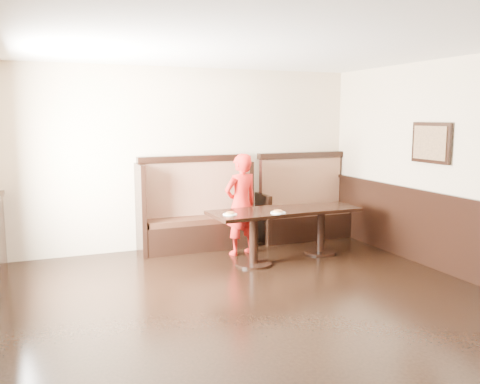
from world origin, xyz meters
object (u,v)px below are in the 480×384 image
booth_main (194,215)px  booth_neighbor (304,210)px  child (241,204)px  table_neighbor (321,218)px  table_main (254,224)px

booth_main → booth_neighbor: (1.95, -0.00, -0.05)m
booth_main → child: (0.55, -0.60, 0.23)m
child → table_neighbor: bearing=148.0°
booth_neighbor → table_main: booth_neighbor is taller
table_main → booth_neighbor: bearing=35.4°
child → booth_main: bearing=-60.7°
booth_neighbor → child: child is taller
booth_neighbor → child: bearing=-156.8°
booth_main → booth_neighbor: same height
child → booth_neighbor: bearing=-170.0°
booth_main → child: child is taller
table_main → child: 0.62m
booth_neighbor → table_neighbor: (-0.26, -0.99, 0.05)m
booth_neighbor → table_neighbor: 1.02m
table_main → booth_main: bearing=108.8°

